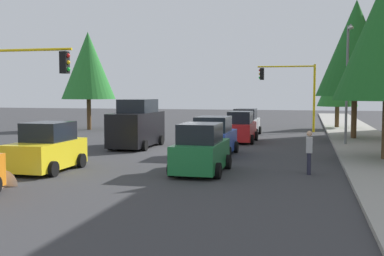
{
  "coord_description": "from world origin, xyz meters",
  "views": [
    {
      "loc": [
        25.01,
        7.02,
        3.2
      ],
      "look_at": [
        -0.55,
        0.79,
        1.2
      ],
      "focal_mm": 44.48,
      "sensor_mm": 36.0,
      "label": 1
    }
  ],
  "objects": [
    {
      "name": "car_red",
      "position": [
        -5.06,
        2.88,
        0.89
      ],
      "size": [
        3.78,
        1.93,
        1.98
      ],
      "color": "red",
      "rests_on": "ground"
    },
    {
      "name": "ground_plane",
      "position": [
        0.0,
        0.0,
        0.0
      ],
      "size": [
        120.0,
        120.0,
        0.0
      ],
      "primitive_type": "plane",
      "color": "#353538"
    },
    {
      "name": "traffic_signal_near_right",
      "position": [
        6.0,
        -5.62,
        3.71
      ],
      "size": [
        0.36,
        4.59,
        5.22
      ],
      "color": "yellow",
      "rests_on": "ground"
    },
    {
      "name": "pedestrian_crossing",
      "position": [
        6.14,
        7.1,
        0.91
      ],
      "size": [
        0.4,
        0.24,
        1.7
      ],
      "color": "#262638",
      "rests_on": "ground"
    },
    {
      "name": "car_yellow",
      "position": [
        7.83,
        -3.21,
        0.9
      ],
      "size": [
        3.7,
        2.09,
        1.98
      ],
      "color": "yellow",
      "rests_on": "ground"
    },
    {
      "name": "tree_roadside_mid",
      "position": [
        -8.0,
        10.0,
        6.05
      ],
      "size": [
        5.01,
        5.01,
        9.2
      ],
      "color": "brown",
      "rests_on": "ground"
    },
    {
      "name": "tree_opposite_side",
      "position": [
        -12.0,
        -11.0,
        5.4
      ],
      "size": [
        4.49,
        4.49,
        8.22
      ],
      "color": "brown",
      "rests_on": "ground"
    },
    {
      "name": "tree_roadside_far",
      "position": [
        -18.0,
        9.5,
        4.11
      ],
      "size": [
        3.46,
        3.46,
        6.28
      ],
      "color": "brown",
      "rests_on": "ground"
    },
    {
      "name": "car_silver",
      "position": [
        -9.86,
        2.59,
        0.9
      ],
      "size": [
        3.92,
        2.04,
        1.98
      ],
      "color": "#B2B5BA",
      "rests_on": "ground"
    },
    {
      "name": "car_green",
      "position": [
        6.81,
        2.95,
        0.9
      ],
      "size": [
        3.75,
        1.99,
        1.98
      ],
      "color": "#1E7238",
      "rests_on": "ground"
    },
    {
      "name": "delivery_van_black",
      "position": [
        -0.83,
        -2.56,
        1.28
      ],
      "size": [
        4.8,
        2.22,
        2.77
      ],
      "color": "black",
      "rests_on": "ground"
    },
    {
      "name": "car_blue",
      "position": [
        1.59,
        2.43,
        0.9
      ],
      "size": [
        3.94,
        2.11,
        1.98
      ],
      "color": "blue",
      "rests_on": "ground"
    },
    {
      "name": "traffic_signal_far_left",
      "position": [
        -14.0,
        5.65,
        3.83
      ],
      "size": [
        0.36,
        4.59,
        5.39
      ],
      "color": "yellow",
      "rests_on": "ground"
    },
    {
      "name": "street_lamp_curbside",
      "position": [
        -3.61,
        9.2,
        4.35
      ],
      "size": [
        2.15,
        0.28,
        7.0
      ],
      "color": "slate",
      "rests_on": "ground"
    },
    {
      "name": "sidewalk_kerb",
      "position": [
        -5.0,
        10.5,
        0.07
      ],
      "size": [
        80.0,
        4.0,
        0.15
      ],
      "primitive_type": "cube",
      "color": "gray",
      "rests_on": "ground"
    }
  ]
}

